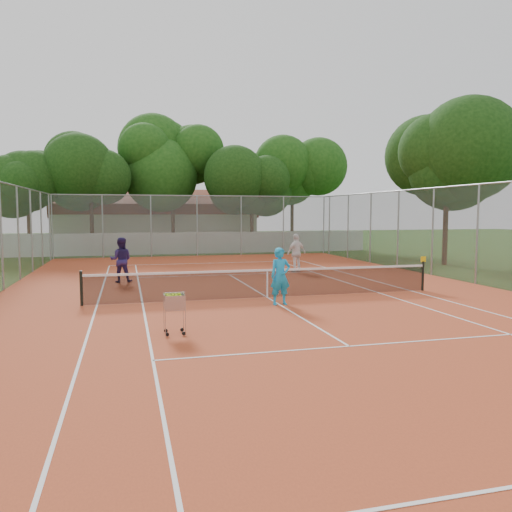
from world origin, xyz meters
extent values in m
plane|color=#1C3C10|center=(0.00, 0.00, 0.00)|extent=(120.00, 120.00, 0.00)
cube|color=#B54623|center=(0.00, 0.00, 0.01)|extent=(18.00, 34.00, 0.02)
cube|color=white|center=(0.00, 0.00, 0.02)|extent=(10.98, 23.78, 0.01)
cube|color=black|center=(0.00, 0.00, 0.51)|extent=(11.88, 0.10, 0.98)
cube|color=slate|center=(0.00, 0.00, 2.00)|extent=(18.00, 34.00, 4.00)
cube|color=silver|center=(0.00, 19.00, 0.75)|extent=(26.00, 0.30, 1.50)
cube|color=beige|center=(-2.00, 29.00, 2.20)|extent=(16.40, 9.00, 4.40)
cube|color=black|center=(0.00, 22.00, 5.00)|extent=(29.00, 19.00, 10.00)
imported|color=#199BD9|center=(0.03, -1.36, 0.91)|extent=(0.67, 0.46, 1.78)
imported|color=#251A4F|center=(-4.80, 5.10, 0.94)|extent=(0.98, 0.82, 1.85)
imported|color=silver|center=(3.38, 6.71, 0.94)|extent=(1.17, 0.80, 1.85)
cube|color=#ABAAB1|center=(-3.51, -4.39, 0.54)|extent=(0.66, 0.66, 1.04)
camera|label=1|loc=(-4.56, -16.01, 2.87)|focal=35.00mm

